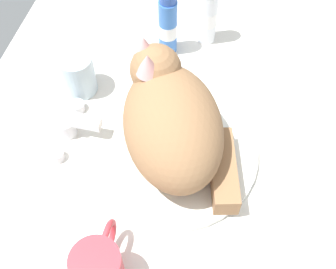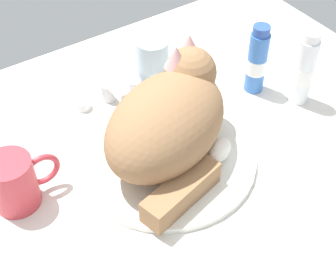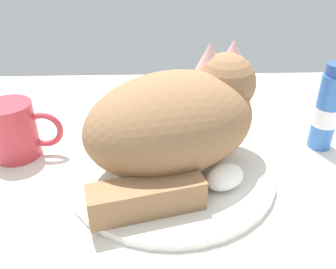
% 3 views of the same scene
% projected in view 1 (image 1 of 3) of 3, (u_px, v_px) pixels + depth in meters
% --- Properties ---
extents(ground_plane, '(1.10, 0.83, 0.03)m').
position_uv_depth(ground_plane, '(172.00, 157.00, 0.83)').
color(ground_plane, silver).
extents(sink_basin, '(0.32, 0.32, 0.01)m').
position_uv_depth(sink_basin, '(172.00, 151.00, 0.81)').
color(sink_basin, silver).
rests_on(sink_basin, ground_plane).
extents(faucet, '(0.14, 0.09, 0.06)m').
position_uv_depth(faucet, '(71.00, 126.00, 0.82)').
color(faucet, silver).
rests_on(faucet, ground_plane).
extents(cat, '(0.30, 0.26, 0.17)m').
position_uv_depth(cat, '(172.00, 120.00, 0.75)').
color(cat, '#936B47').
rests_on(cat, sink_basin).
extents(coffee_mug, '(0.12, 0.08, 0.09)m').
position_uv_depth(coffee_mug, '(99.00, 268.00, 0.65)').
color(coffee_mug, '#C63842').
rests_on(coffee_mug, ground_plane).
extents(rinse_cup, '(0.07, 0.07, 0.09)m').
position_uv_depth(rinse_cup, '(78.00, 74.00, 0.87)').
color(rinse_cup, silver).
rests_on(rinse_cup, ground_plane).
extents(toothpaste_bottle, '(0.04, 0.04, 0.15)m').
position_uv_depth(toothpaste_bottle, '(168.00, 26.00, 0.91)').
color(toothpaste_bottle, '#3870C6').
rests_on(toothpaste_bottle, ground_plane).
extents(mouthwash_bottle, '(0.04, 0.04, 0.16)m').
position_uv_depth(mouthwash_bottle, '(208.00, 13.00, 0.92)').
color(mouthwash_bottle, white).
rests_on(mouthwash_bottle, ground_plane).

